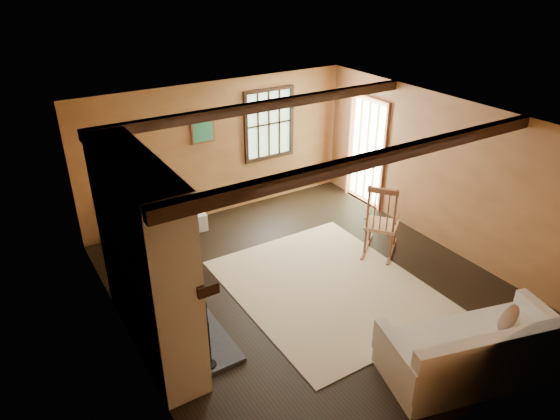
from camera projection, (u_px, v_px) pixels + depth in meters
ground at (307, 284)px, 7.20m from camera, size 5.50×5.50×0.00m
room_envelope at (312, 170)px, 6.75m from camera, size 5.02×5.52×2.44m
fireplace at (148, 265)px, 5.65m from camera, size 1.02×2.30×2.40m
rug at (326, 286)px, 7.14m from camera, size 2.50×3.00×0.01m
rocking_chair at (381, 224)px, 7.78m from camera, size 0.95×0.87×1.18m
sofa at (476, 353)px, 5.53m from camera, size 2.19×1.39×0.82m
firewood_pile at (128, 234)px, 8.26m from camera, size 0.65×0.12×0.24m
laundry_basket at (191, 221)px, 8.58m from camera, size 0.53×0.42×0.30m
basket_pillow at (189, 208)px, 8.46m from camera, size 0.47×0.41×0.20m
armchair at (150, 234)px, 7.65m from camera, size 1.26×1.25×0.84m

